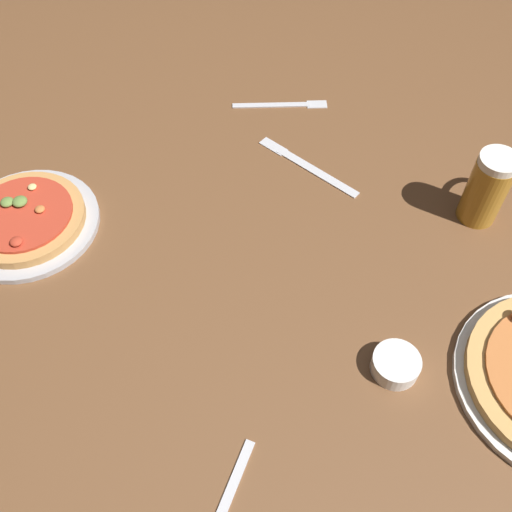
{
  "coord_description": "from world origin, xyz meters",
  "views": [
    {
      "loc": [
        -0.17,
        -0.58,
        0.83
      ],
      "look_at": [
        0.0,
        0.0,
        0.02
      ],
      "focal_mm": 40.77,
      "sensor_mm": 36.0,
      "label": 1
    }
  ],
  "objects": [
    {
      "name": "fork_spare",
      "position": [
        0.18,
        0.4,
        0.0
      ],
      "size": [
        0.21,
        0.07,
        0.01
      ],
      "color": "silver",
      "rests_on": "ground_plane"
    },
    {
      "name": "ramekin_sauce",
      "position": [
        0.15,
        -0.26,
        0.02
      ],
      "size": [
        0.07,
        0.07,
        0.03
      ],
      "primitive_type": "cylinder",
      "color": "white",
      "rests_on": "ground_plane"
    },
    {
      "name": "knife_right",
      "position": [
        0.17,
        0.2,
        0.0
      ],
      "size": [
        0.15,
        0.21,
        0.01
      ],
      "color": "silver",
      "rests_on": "ground_plane"
    },
    {
      "name": "pizza_plate_far",
      "position": [
        -0.38,
        0.2,
        0.02
      ],
      "size": [
        0.27,
        0.27,
        0.05
      ],
      "color": "#B2B2B7",
      "rests_on": "ground_plane"
    },
    {
      "name": "ground_plane",
      "position": [
        0.0,
        0.0,
        -0.01
      ],
      "size": [
        2.4,
        2.4,
        0.03
      ],
      "primitive_type": "cube",
      "color": "brown"
    },
    {
      "name": "beer_mug_dark",
      "position": [
        0.43,
        -0.01,
        0.07
      ],
      "size": [
        0.11,
        0.09,
        0.15
      ],
      "color": "#B27A23",
      "rests_on": "ground_plane"
    }
  ]
}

